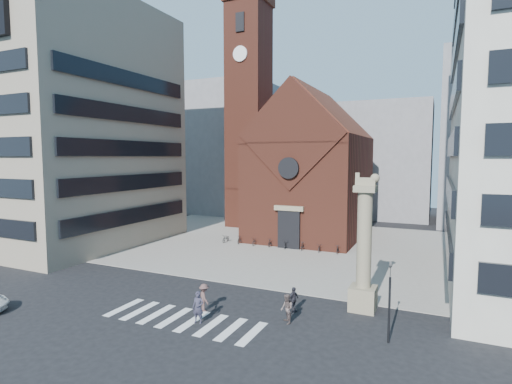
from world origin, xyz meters
TOP-DOWN VIEW (x-y plane):
  - ground at (0.00, 0.00)m, footprint 120.00×120.00m
  - piazza at (0.00, 19.00)m, footprint 46.00×30.00m
  - zebra_crossing at (0.55, -3.00)m, footprint 10.20×3.20m
  - church at (0.00, 25.04)m, footprint 12.00×16.65m
  - campanile at (-10.00, 28.00)m, footprint 5.50×5.50m
  - building_left at (-24.00, 10.00)m, footprint 18.00×20.00m
  - bg_block_left at (-20.00, 40.00)m, footprint 16.00×14.00m
  - bg_block_mid at (6.00, 45.00)m, footprint 14.00×12.00m
  - bg_block_right at (22.00, 42.00)m, footprint 16.00×14.00m
  - lion_column at (10.01, 3.00)m, footprint 1.63×1.60m
  - traffic_light at (12.00, -1.00)m, footprint 0.13×0.16m
  - pedestrian_0 at (1.63, -3.02)m, footprint 0.74×0.54m
  - pedestrian_1 at (6.35, -0.93)m, footprint 1.03×1.07m
  - pedestrian_2 at (6.12, 0.88)m, footprint 0.66×0.99m
  - pedestrian_3 at (0.98, -1.32)m, footprint 1.27×1.20m
  - scooter_0 at (-7.54, 16.88)m, footprint 0.67×1.64m
  - scooter_1 at (-5.72, 16.88)m, footprint 0.54×1.59m
  - scooter_2 at (-3.90, 16.88)m, footprint 0.67×1.64m
  - scooter_3 at (-2.08, 16.88)m, footprint 0.54×1.59m
  - scooter_4 at (-0.26, 16.88)m, footprint 0.67×1.64m
  - scooter_5 at (1.56, 16.88)m, footprint 0.54×1.59m
  - scooter_6 at (3.37, 16.88)m, footprint 0.67×1.64m
  - scooter_7 at (5.19, 16.88)m, footprint 0.54×1.59m

SIDE VIEW (x-z plane):
  - ground at x=0.00m, z-range 0.00..0.00m
  - zebra_crossing at x=0.55m, z-range 0.00..0.01m
  - piazza at x=0.00m, z-range 0.00..0.05m
  - scooter_0 at x=-7.54m, z-range 0.05..0.89m
  - scooter_2 at x=-3.90m, z-range 0.05..0.89m
  - scooter_4 at x=-0.26m, z-range 0.05..0.89m
  - scooter_6 at x=3.37m, z-range 0.05..0.89m
  - scooter_1 at x=-5.72m, z-range 0.05..0.99m
  - scooter_3 at x=-2.08m, z-range 0.05..0.99m
  - scooter_5 at x=1.56m, z-range 0.05..0.99m
  - scooter_7 at x=5.19m, z-range 0.05..0.99m
  - pedestrian_2 at x=6.12m, z-range 0.00..1.57m
  - pedestrian_3 at x=0.98m, z-range 0.00..1.73m
  - pedestrian_1 at x=6.35m, z-range 0.00..1.73m
  - pedestrian_0 at x=1.63m, z-range 0.00..1.87m
  - traffic_light at x=12.00m, z-range 0.14..4.44m
  - lion_column at x=10.01m, z-range -0.88..7.79m
  - church at x=0.00m, z-range -1.02..16.98m
  - bg_block_mid at x=6.00m, z-range 0.00..18.00m
  - bg_block_left at x=-20.00m, z-range 0.00..22.00m
  - bg_block_right at x=22.00m, z-range 0.00..24.00m
  - building_left at x=-24.00m, z-range 0.00..26.00m
  - campanile at x=-10.00m, z-range 0.14..31.34m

